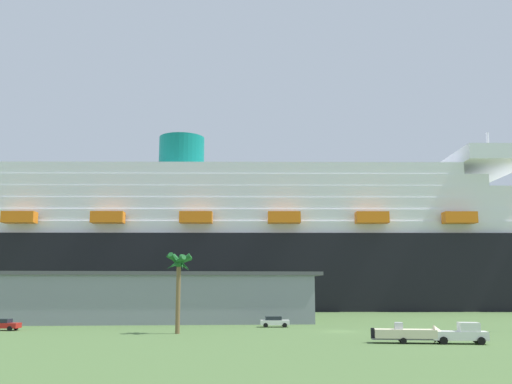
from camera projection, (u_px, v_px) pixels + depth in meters
The scene contains 9 objects.
ground_plane at pixel (298, 319), 105.93m from camera, with size 600.00×600.00×0.00m, color #4C6B38.
cruise_ship at pixel (278, 250), 157.72m from camera, with size 226.52×57.59×55.03m.
terminal_building at pixel (106, 297), 98.50m from camera, with size 72.76×22.25×8.37m.
pickup_truck at pixel (462, 334), 59.87m from camera, with size 5.91×3.27×2.20m.
small_boat_on_trailer at pixel (412, 334), 60.45m from camera, with size 8.79×3.56×2.15m.
palm_tree at pixel (179, 269), 74.18m from camera, with size 3.59×3.67×10.34m.
parked_car_white_van at pixel (274, 321), 85.15m from camera, with size 4.40×2.39×1.58m.
parked_car_blue_suv at pixel (84, 318), 93.97m from camera, with size 4.72×2.39×1.58m.
parked_car_red_hatchback at pixel (2, 324), 78.39m from camera, with size 5.02×2.67×1.58m.
Camera 1 is at (-20.14, -76.78, 5.81)m, focal length 40.11 mm.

